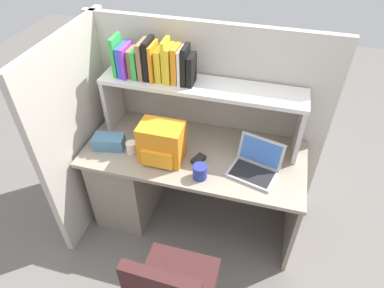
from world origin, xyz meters
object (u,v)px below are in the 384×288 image
(tissue_box, at_px, (109,142))
(snack_canister, at_px, (200,172))
(laptop, at_px, (255,165))
(computer_mouse, at_px, (198,159))
(backpack, at_px, (161,143))
(paper_cup, at_px, (131,147))

(tissue_box, xyz_separation_m, snack_canister, (0.72, -0.12, 0.00))
(tissue_box, distance_m, snack_canister, 0.73)
(laptop, xyz_separation_m, computer_mouse, (-0.39, -0.01, -0.03))
(backpack, bearing_deg, snack_canister, -20.57)
(backpack, relative_size, tissue_box, 1.36)
(computer_mouse, relative_size, snack_canister, 1.03)
(tissue_box, bearing_deg, backpack, -12.01)
(snack_canister, bearing_deg, laptop, 24.49)
(backpack, distance_m, snack_canister, 0.33)
(backpack, relative_size, computer_mouse, 2.88)
(computer_mouse, height_order, paper_cup, paper_cup)
(computer_mouse, bearing_deg, tissue_box, -153.58)
(laptop, bearing_deg, paper_cup, -177.32)
(paper_cup, xyz_separation_m, snack_canister, (0.54, -0.12, 0.01))
(computer_mouse, bearing_deg, backpack, -147.84)
(laptop, distance_m, snack_canister, 0.38)
(paper_cup, bearing_deg, computer_mouse, 3.81)
(computer_mouse, bearing_deg, snack_canister, -47.90)
(laptop, xyz_separation_m, paper_cup, (-0.89, -0.04, -0.01))
(paper_cup, bearing_deg, snack_canister, -12.21)
(computer_mouse, xyz_separation_m, tissue_box, (-0.67, -0.03, 0.03))
(backpack, height_order, computer_mouse, backpack)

